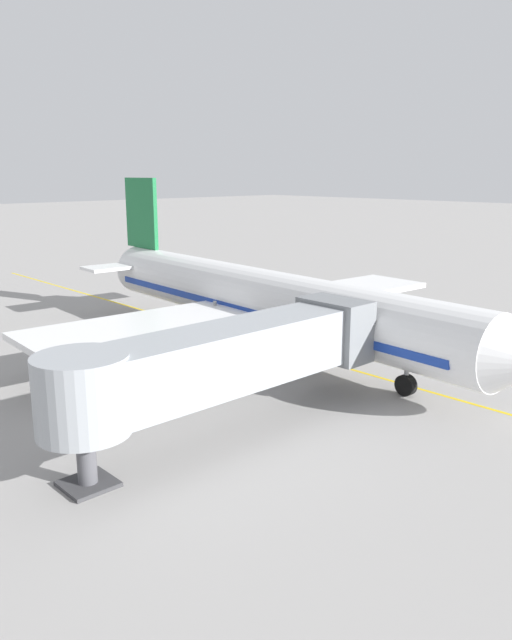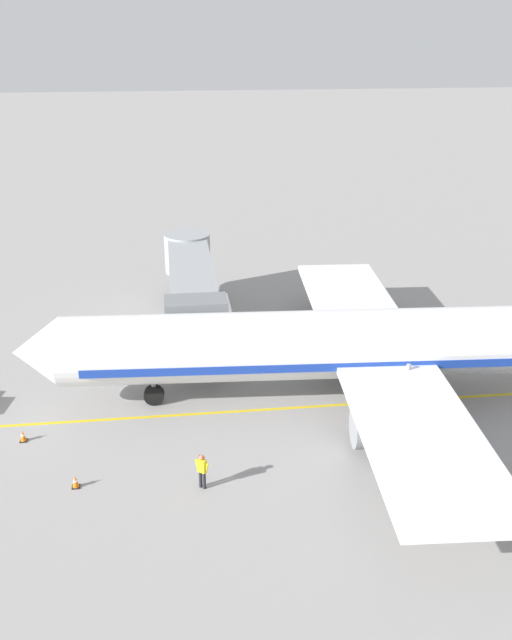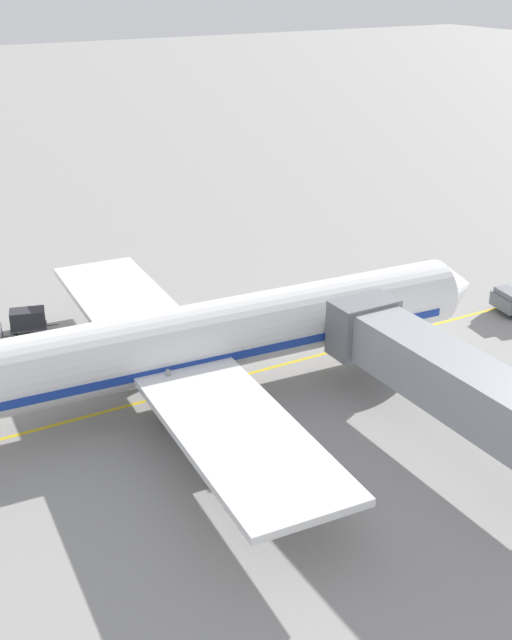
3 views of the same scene
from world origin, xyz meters
name	(u,v)px [view 3 (image 3 of 3)]	position (x,y,z in m)	size (l,w,h in m)	color
ground_plane	(156,398)	(0.00, 0.00, 0.00)	(400.00, 400.00, 0.00)	gray
gate_lead_in_line	(156,398)	(0.00, 0.00, 0.00)	(0.24, 80.00, 0.01)	gold
parked_airliner	(184,343)	(0.67, 1.44, 3.19)	(30.26, 37.34, 10.63)	white
jet_bridge	(455,383)	(11.19, 10.37, 3.46)	(16.33, 3.50, 4.98)	#93999E
baggage_tug_lead	(105,337)	(-7.16, -0.22, 0.71)	(1.47, 2.59, 1.62)	slate
baggage_cart_front	(28,319)	(-11.46, -3.67, 0.95)	(1.84, 2.98, 1.58)	#4C4C51
ground_crew_wing_walker	(268,302)	(-6.56, 10.72, 0.95)	(0.51, 0.63, 1.69)	#232328
safety_cone_nose_left	(345,299)	(-5.82, 16.33, 0.29)	(0.36, 0.36, 0.59)	black
safety_cone_nose_right	(419,312)	(-1.59, 19.32, 0.29)	(0.36, 0.36, 0.59)	black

